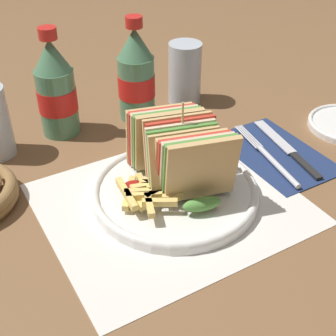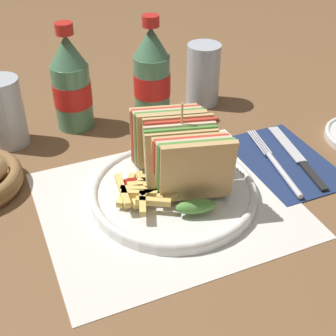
{
  "view_description": "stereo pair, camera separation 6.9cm",
  "coord_description": "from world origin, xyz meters",
  "px_view_note": "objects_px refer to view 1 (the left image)",
  "views": [
    {
      "loc": [
        -0.3,
        -0.48,
        0.44
      ],
      "look_at": [
        -0.01,
        0.01,
        0.04
      ],
      "focal_mm": 50.0,
      "sensor_mm": 36.0,
      "label": 1
    },
    {
      "loc": [
        -0.24,
        -0.51,
        0.44
      ],
      "look_at": [
        -0.01,
        0.01,
        0.04
      ],
      "focal_mm": 50.0,
      "sensor_mm": 36.0,
      "label": 2
    }
  ],
  "objects_px": {
    "plate_main": "(175,191)",
    "knife": "(287,148)",
    "coke_bottle_near": "(56,90)",
    "coke_bottle_far": "(136,76)",
    "fork": "(272,160)",
    "glass_near": "(185,73)",
    "club_sandwich": "(180,155)"
  },
  "relations": [
    {
      "from": "glass_near",
      "to": "fork",
      "type": "bearing_deg",
      "value": -89.06
    },
    {
      "from": "fork",
      "to": "glass_near",
      "type": "relative_size",
      "value": 1.61
    },
    {
      "from": "knife",
      "to": "glass_near",
      "type": "distance_m",
      "value": 0.26
    },
    {
      "from": "coke_bottle_near",
      "to": "club_sandwich",
      "type": "bearing_deg",
      "value": -70.47
    },
    {
      "from": "plate_main",
      "to": "glass_near",
      "type": "relative_size",
      "value": 2.06
    },
    {
      "from": "fork",
      "to": "plate_main",
      "type": "bearing_deg",
      "value": -172.5
    },
    {
      "from": "club_sandwich",
      "to": "fork",
      "type": "relative_size",
      "value": 0.93
    },
    {
      "from": "fork",
      "to": "coke_bottle_near",
      "type": "relative_size",
      "value": 1.0
    },
    {
      "from": "coke_bottle_far",
      "to": "glass_near",
      "type": "relative_size",
      "value": 1.6
    },
    {
      "from": "knife",
      "to": "coke_bottle_near",
      "type": "distance_m",
      "value": 0.41
    },
    {
      "from": "plate_main",
      "to": "club_sandwich",
      "type": "distance_m",
      "value": 0.06
    },
    {
      "from": "plate_main",
      "to": "club_sandwich",
      "type": "relative_size",
      "value": 1.38
    },
    {
      "from": "fork",
      "to": "knife",
      "type": "xyz_separation_m",
      "value": [
        0.05,
        0.02,
        -0.0
      ]
    },
    {
      "from": "club_sandwich",
      "to": "coke_bottle_far",
      "type": "relative_size",
      "value": 0.93
    },
    {
      "from": "knife",
      "to": "coke_bottle_far",
      "type": "distance_m",
      "value": 0.3
    },
    {
      "from": "plate_main",
      "to": "coke_bottle_near",
      "type": "height_order",
      "value": "coke_bottle_near"
    },
    {
      "from": "plate_main",
      "to": "club_sandwich",
      "type": "xyz_separation_m",
      "value": [
        0.01,
        0.01,
        0.06
      ]
    },
    {
      "from": "fork",
      "to": "knife",
      "type": "height_order",
      "value": "fork"
    },
    {
      "from": "club_sandwich",
      "to": "fork",
      "type": "height_order",
      "value": "club_sandwich"
    },
    {
      "from": "coke_bottle_far",
      "to": "glass_near",
      "type": "xyz_separation_m",
      "value": [
        0.11,
        0.01,
        -0.02
      ]
    },
    {
      "from": "knife",
      "to": "fork",
      "type": "bearing_deg",
      "value": -152.02
    },
    {
      "from": "plate_main",
      "to": "coke_bottle_far",
      "type": "distance_m",
      "value": 0.27
    },
    {
      "from": "plate_main",
      "to": "knife",
      "type": "bearing_deg",
      "value": 2.52
    },
    {
      "from": "plate_main",
      "to": "coke_bottle_far",
      "type": "xyz_separation_m",
      "value": [
        0.06,
        0.25,
        0.07
      ]
    },
    {
      "from": "fork",
      "to": "glass_near",
      "type": "bearing_deg",
      "value": 100.38
    },
    {
      "from": "knife",
      "to": "glass_near",
      "type": "height_order",
      "value": "glass_near"
    },
    {
      "from": "coke_bottle_near",
      "to": "coke_bottle_far",
      "type": "height_order",
      "value": "same"
    },
    {
      "from": "fork",
      "to": "coke_bottle_far",
      "type": "bearing_deg",
      "value": 124.08
    },
    {
      "from": "fork",
      "to": "coke_bottle_near",
      "type": "height_order",
      "value": "coke_bottle_near"
    },
    {
      "from": "plate_main",
      "to": "coke_bottle_near",
      "type": "distance_m",
      "value": 0.29
    },
    {
      "from": "plate_main",
      "to": "knife",
      "type": "xyz_separation_m",
      "value": [
        0.23,
        0.01,
        -0.0
      ]
    },
    {
      "from": "plate_main",
      "to": "fork",
      "type": "height_order",
      "value": "plate_main"
    }
  ]
}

